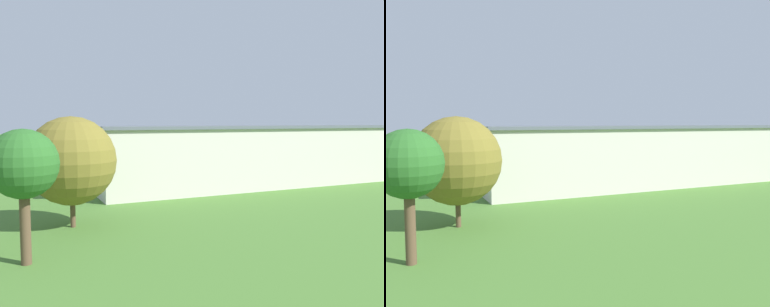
# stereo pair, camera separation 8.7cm
# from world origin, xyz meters

# --- Properties ---
(ground_plane) EXTENTS (400.00, 400.00, 0.00)m
(ground_plane) POSITION_xyz_m (0.00, 0.00, 0.00)
(ground_plane) COLOR #47752D
(hangar) EXTENTS (40.18, 12.78, 7.47)m
(hangar) POSITION_xyz_m (3.95, 35.05, 3.74)
(hangar) COLOR beige
(hangar) RESTS_ON ground_plane
(biplane) EXTENTS (7.63, 7.72, 3.88)m
(biplane) POSITION_xyz_m (1.85, 2.76, 2.61)
(biplane) COLOR silver
(car_grey) EXTENTS (2.26, 4.43, 1.60)m
(car_grey) POSITION_xyz_m (26.66, 23.39, 0.83)
(car_grey) COLOR slate
(car_grey) RESTS_ON ground_plane
(car_red) EXTENTS (2.27, 4.44, 1.66)m
(car_red) POSITION_xyz_m (32.27, 23.60, 0.86)
(car_red) COLOR red
(car_red) RESTS_ON ground_plane
(person_walking_on_apron) EXTENTS (0.44, 0.44, 1.72)m
(person_walking_on_apron) POSITION_xyz_m (21.94, 18.34, 0.86)
(person_walking_on_apron) COLOR #B23333
(person_walking_on_apron) RESTS_ON ground_plane
(person_beside_truck) EXTENTS (0.53, 0.53, 1.69)m
(person_beside_truck) POSITION_xyz_m (-17.61, 22.30, 0.84)
(person_beside_truck) COLOR beige
(person_beside_truck) RESTS_ON ground_plane
(person_near_hangar_door) EXTENTS (0.53, 0.53, 1.62)m
(person_near_hangar_door) POSITION_xyz_m (-15.49, 19.48, 0.80)
(person_near_hangar_door) COLOR #B23333
(person_near_hangar_door) RESTS_ON ground_plane
(person_by_parked_cars) EXTENTS (0.50, 0.50, 1.73)m
(person_by_parked_cars) POSITION_xyz_m (22.24, 19.54, 0.87)
(person_by_parked_cars) COLOR navy
(person_by_parked_cars) RESTS_ON ground_plane
(person_crossing_taxiway) EXTENTS (0.52, 0.52, 1.74)m
(person_crossing_taxiway) POSITION_xyz_m (-17.37, 26.81, 0.87)
(person_crossing_taxiway) COLOR orange
(person_crossing_taxiway) RESTS_ON ground_plane
(tree_behind_hangar_right) EXTENTS (6.65, 6.65, 8.35)m
(tree_behind_hangar_right) POSITION_xyz_m (27.35, 48.28, 5.02)
(tree_behind_hangar_right) COLOR brown
(tree_behind_hangar_right) RESTS_ON ground_plane
(tree_behind_hangar_left) EXTENTS (3.87, 3.87, 7.57)m
(tree_behind_hangar_left) POSITION_xyz_m (30.73, 55.55, 5.55)
(tree_behind_hangar_left) COLOR brown
(tree_behind_hangar_left) RESTS_ON ground_plane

